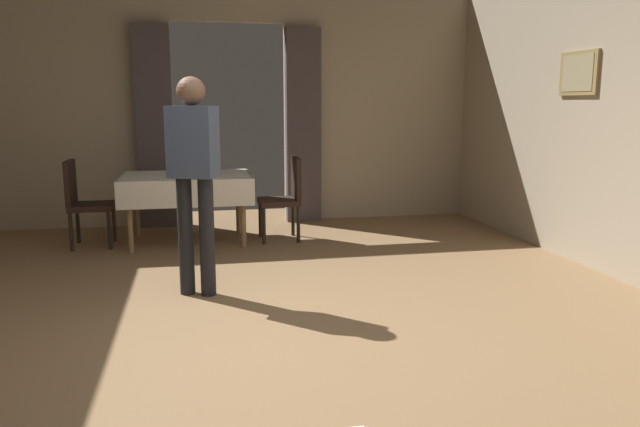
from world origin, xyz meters
The scene contains 9 objects.
ground centered at (0.00, 0.00, 0.00)m, with size 10.08×10.08×0.00m, color olive.
wall_back centered at (0.00, 4.18, 1.51)m, with size 6.40×0.27×3.00m.
dining_table_mid centered at (-0.55, 3.08, 0.66)m, with size 1.39×1.01×0.75m.
chair_mid_right centered at (0.53, 3.00, 0.52)m, with size 0.44×0.44×0.93m.
chair_mid_left centered at (-1.63, 3.09, 0.52)m, with size 0.44×0.44×0.93m.
flower_vase_mid centered at (-0.67, 2.90, 0.86)m, with size 0.07×0.07×0.20m.
glass_mid_b centered at (-0.36, 3.21, 0.79)m, with size 0.08×0.08×0.09m, color silver.
glass_mid_c centered at (-0.63, 3.21, 0.79)m, with size 0.07×0.07×0.09m, color silver.
person_waiter_by_doorway centered at (-0.46, 1.16, 1.02)m, with size 0.42×0.35×1.72m.
Camera 1 is at (-0.43, -3.66, 1.52)m, focal length 34.15 mm.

